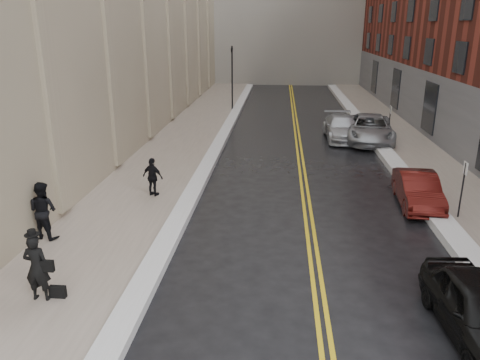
% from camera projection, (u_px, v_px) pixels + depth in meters
% --- Properties ---
extents(ground, '(160.00, 160.00, 0.00)m').
position_uv_depth(ground, '(212.00, 354.00, 10.14)').
color(ground, black).
rests_on(ground, ground).
extents(sidewalk_left, '(4.00, 64.00, 0.15)m').
position_uv_depth(sidewalk_left, '(172.00, 154.00, 25.61)').
color(sidewalk_left, gray).
rests_on(sidewalk_left, ground).
extents(sidewalk_right, '(3.00, 64.00, 0.15)m').
position_uv_depth(sidewalk_right, '(425.00, 160.00, 24.52)').
color(sidewalk_right, gray).
rests_on(sidewalk_right, ground).
extents(lane_stripe_a, '(0.12, 64.00, 0.01)m').
position_uv_depth(lane_stripe_a, '(298.00, 158.00, 25.08)').
color(lane_stripe_a, gold).
rests_on(lane_stripe_a, ground).
extents(lane_stripe_b, '(0.12, 64.00, 0.01)m').
position_uv_depth(lane_stripe_b, '(303.00, 158.00, 25.06)').
color(lane_stripe_b, gold).
rests_on(lane_stripe_b, ground).
extents(snow_ridge_left, '(0.70, 60.80, 0.26)m').
position_uv_depth(snow_ridge_left, '(214.00, 154.00, 25.41)').
color(snow_ridge_left, silver).
rests_on(snow_ridge_left, ground).
extents(snow_ridge_right, '(0.85, 60.80, 0.30)m').
position_uv_depth(snow_ridge_right, '(389.00, 157.00, 24.64)').
color(snow_ridge_right, silver).
rests_on(snow_ridge_right, ground).
extents(traffic_signal, '(0.18, 0.15, 5.20)m').
position_uv_depth(traffic_signal, '(232.00, 73.00, 37.75)').
color(traffic_signal, black).
rests_on(traffic_signal, ground).
extents(parking_sign_near, '(0.06, 0.35, 2.23)m').
position_uv_depth(parking_sign_near, '(463.00, 186.00, 16.64)').
color(parking_sign_near, black).
rests_on(parking_sign_near, ground).
extents(parking_sign_far, '(0.06, 0.35, 2.23)m').
position_uv_depth(parking_sign_far, '(390.00, 120.00, 27.98)').
color(parking_sign_far, black).
rests_on(parking_sign_far, ground).
extents(car_black, '(1.86, 4.14, 1.38)m').
position_uv_depth(car_black, '(480.00, 310.00, 10.54)').
color(car_black, black).
rests_on(car_black, ground).
extents(car_maroon, '(1.63, 4.06, 1.31)m').
position_uv_depth(car_maroon, '(418.00, 190.00, 18.29)').
color(car_maroon, '#49100D').
rests_on(car_maroon, ground).
extents(car_silver_near, '(2.15, 5.04, 1.45)m').
position_uv_depth(car_silver_near, '(342.00, 128.00, 29.02)').
color(car_silver_near, '#ACAEB4').
rests_on(car_silver_near, ground).
extents(car_silver_far, '(3.36, 6.11, 1.62)m').
position_uv_depth(car_silver_far, '(370.00, 129.00, 28.33)').
color(car_silver_far, '#97999E').
rests_on(car_silver_far, ground).
extents(pedestrian_main, '(0.66, 0.44, 1.79)m').
position_uv_depth(pedestrian_main, '(37.00, 267.00, 11.65)').
color(pedestrian_main, black).
rests_on(pedestrian_main, sidewalk_left).
extents(pedestrian_a, '(1.09, 0.95, 1.92)m').
position_uv_depth(pedestrian_a, '(43.00, 210.00, 15.07)').
color(pedestrian_a, black).
rests_on(pedestrian_a, sidewalk_left).
extents(pedestrian_c, '(1.00, 0.68, 1.58)m').
position_uv_depth(pedestrian_c, '(153.00, 177.00, 18.92)').
color(pedestrian_c, black).
rests_on(pedestrian_c, sidewalk_left).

